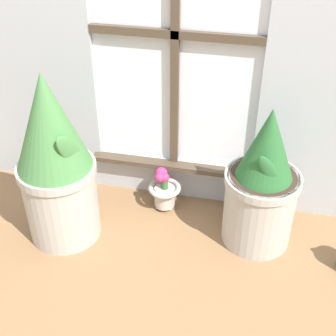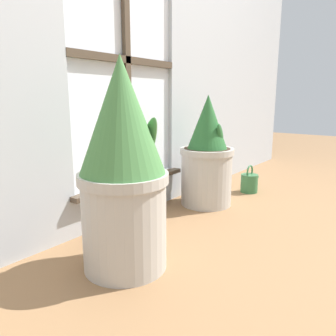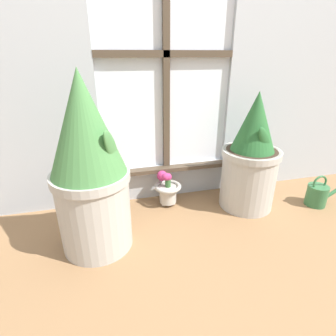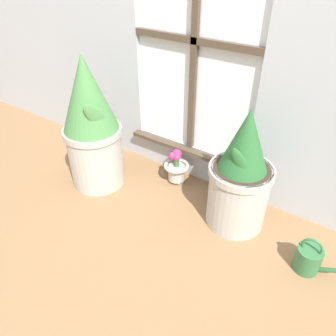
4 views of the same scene
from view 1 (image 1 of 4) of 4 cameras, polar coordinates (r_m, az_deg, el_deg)
The scene contains 4 objects.
ground_plane at distance 2.06m, azimuth -2.35°, elevation -11.99°, with size 10.00×10.00×0.00m, color olive.
potted_plant_left at distance 2.02m, azimuth -13.59°, elevation 0.75°, with size 0.34×0.34×0.80m.
potted_plant_right at distance 2.03m, azimuth 11.39°, elevation -2.15°, with size 0.33×0.33×0.67m.
flower_vase at distance 2.28m, azimuth -0.48°, elevation -2.66°, with size 0.16×0.16×0.22m.
Camera 1 is at (0.38, -1.34, 1.52)m, focal length 50.00 mm.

